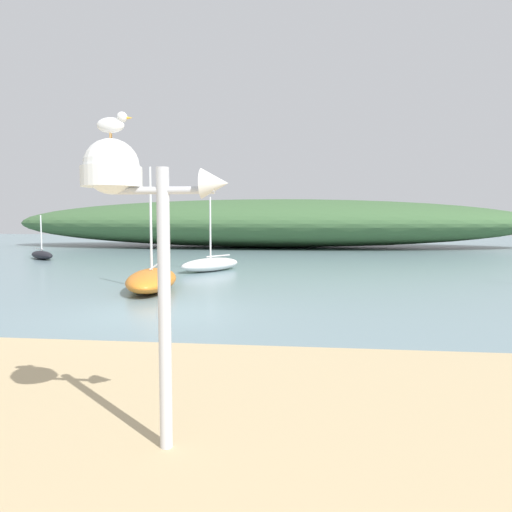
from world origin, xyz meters
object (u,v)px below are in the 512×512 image
at_px(seagull_on_radar, 112,124).
at_px(sailboat_off_point, 211,264).
at_px(mast_structure, 128,192).
at_px(sailboat_by_sandbar, 42,255).
at_px(sailboat_near_shore, 152,280).

bearing_deg(seagull_on_radar, sailboat_off_point, 99.24).
bearing_deg(mast_structure, sailboat_by_sandbar, 122.53).
distance_m(mast_structure, sailboat_by_sandbar, 26.47).
bearing_deg(sailboat_near_shore, sailboat_by_sandbar, 133.45).
relative_size(sailboat_by_sandbar, sailboat_off_point, 0.73).
bearing_deg(sailboat_off_point, sailboat_by_sandbar, 155.67).
bearing_deg(sailboat_near_shore, seagull_on_radar, -72.52).
bearing_deg(sailboat_off_point, mast_structure, -80.32).
height_order(mast_structure, sailboat_near_shore, sailboat_near_shore).
xyz_separation_m(sailboat_near_shore, sailboat_off_point, (0.70, 6.05, -0.04)).
height_order(seagull_on_radar, sailboat_off_point, sailboat_off_point).
bearing_deg(sailboat_by_sandbar, mast_structure, -57.47).
xyz_separation_m(mast_structure, seagull_on_radar, (-0.14, 0.00, 0.63)).
height_order(seagull_on_radar, sailboat_near_shore, sailboat_near_shore).
distance_m(seagull_on_radar, sailboat_near_shore, 11.98).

